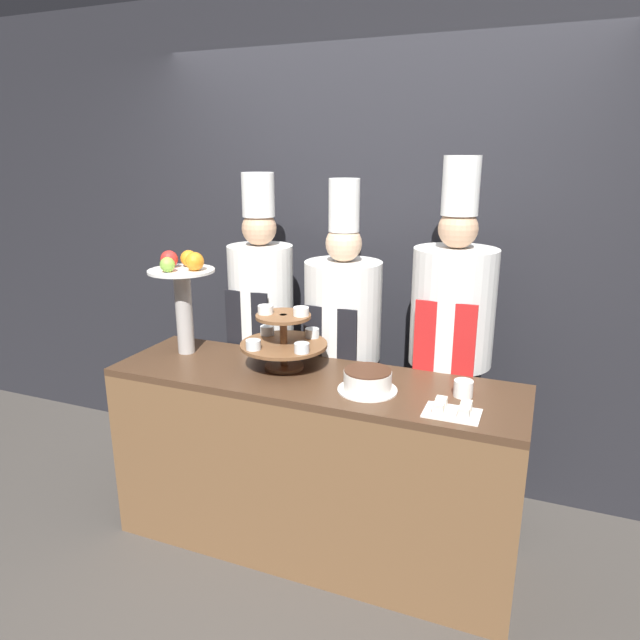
{
  "coord_description": "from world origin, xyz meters",
  "views": [
    {
      "loc": [
        0.97,
        -2.0,
        1.91
      ],
      "look_at": [
        0.0,
        0.38,
        1.16
      ],
      "focal_mm": 32.0,
      "sensor_mm": 36.0,
      "label": 1
    }
  ],
  "objects_px": {
    "tiered_stand": "(284,338)",
    "chef_center_left": "(343,340)",
    "cup_white": "(463,388)",
    "cake_square_tray": "(452,410)",
    "cake_round": "(368,381)",
    "chef_left": "(262,322)",
    "fruit_pedestal": "(183,286)",
    "chef_center_right": "(451,340)"
  },
  "relations": [
    {
      "from": "tiered_stand",
      "to": "chef_center_left",
      "type": "height_order",
      "value": "chef_center_left"
    },
    {
      "from": "tiered_stand",
      "to": "cup_white",
      "type": "bearing_deg",
      "value": -1.35
    },
    {
      "from": "cake_square_tray",
      "to": "chef_center_left",
      "type": "bearing_deg",
      "value": 137.72
    },
    {
      "from": "chef_center_left",
      "to": "fruit_pedestal",
      "type": "bearing_deg",
      "value": -151.04
    },
    {
      "from": "tiered_stand",
      "to": "fruit_pedestal",
      "type": "relative_size",
      "value": 0.79
    },
    {
      "from": "cake_square_tray",
      "to": "tiered_stand",
      "type": "bearing_deg",
      "value": 165.8
    },
    {
      "from": "cup_white",
      "to": "chef_center_left",
      "type": "distance_m",
      "value": 0.83
    },
    {
      "from": "cake_square_tray",
      "to": "chef_left",
      "type": "distance_m",
      "value": 1.34
    },
    {
      "from": "tiered_stand",
      "to": "cake_square_tray",
      "type": "height_order",
      "value": "tiered_stand"
    },
    {
      "from": "tiered_stand",
      "to": "fruit_pedestal",
      "type": "xyz_separation_m",
      "value": [
        -0.57,
        0.02,
        0.21
      ]
    },
    {
      "from": "cup_white",
      "to": "tiered_stand",
      "type": "bearing_deg",
      "value": 178.65
    },
    {
      "from": "cake_round",
      "to": "cake_square_tray",
      "type": "xyz_separation_m",
      "value": [
        0.39,
        -0.1,
        -0.03
      ]
    },
    {
      "from": "chef_center_right",
      "to": "fruit_pedestal",
      "type": "bearing_deg",
      "value": -162.87
    },
    {
      "from": "chef_left",
      "to": "cake_round",
      "type": "bearing_deg",
      "value": -33.77
    },
    {
      "from": "cup_white",
      "to": "cake_square_tray",
      "type": "height_order",
      "value": "cup_white"
    },
    {
      "from": "cup_white",
      "to": "fruit_pedestal",
      "type": "bearing_deg",
      "value": 178.51
    },
    {
      "from": "cake_round",
      "to": "cup_white",
      "type": "height_order",
      "value": "cake_round"
    },
    {
      "from": "fruit_pedestal",
      "to": "tiered_stand",
      "type": "bearing_deg",
      "value": -1.7
    },
    {
      "from": "fruit_pedestal",
      "to": "chef_center_right",
      "type": "xyz_separation_m",
      "value": [
        1.3,
        0.4,
        -0.25
      ]
    },
    {
      "from": "chef_left",
      "to": "chef_center_left",
      "type": "relative_size",
      "value": 1.01
    },
    {
      "from": "chef_center_left",
      "to": "chef_center_right",
      "type": "relative_size",
      "value": 0.94
    },
    {
      "from": "chef_left",
      "to": "fruit_pedestal",
      "type": "bearing_deg",
      "value": -120.3
    },
    {
      "from": "cake_square_tray",
      "to": "chef_center_left",
      "type": "xyz_separation_m",
      "value": [
        -0.69,
        0.63,
        0.01
      ]
    },
    {
      "from": "cake_round",
      "to": "chef_left",
      "type": "relative_size",
      "value": 0.14
    },
    {
      "from": "tiered_stand",
      "to": "chef_center_right",
      "type": "relative_size",
      "value": 0.22
    },
    {
      "from": "tiered_stand",
      "to": "cake_square_tray",
      "type": "xyz_separation_m",
      "value": [
        0.85,
        -0.21,
        -0.13
      ]
    },
    {
      "from": "cup_white",
      "to": "chef_center_left",
      "type": "relative_size",
      "value": 0.05
    },
    {
      "from": "cake_square_tray",
      "to": "chef_center_right",
      "type": "bearing_deg",
      "value": 100.65
    },
    {
      "from": "cup_white",
      "to": "chef_left",
      "type": "distance_m",
      "value": 1.28
    },
    {
      "from": "fruit_pedestal",
      "to": "chef_left",
      "type": "xyz_separation_m",
      "value": [
        0.23,
        0.4,
        -0.27
      ]
    },
    {
      "from": "fruit_pedestal",
      "to": "chef_center_right",
      "type": "distance_m",
      "value": 1.38
    },
    {
      "from": "cup_white",
      "to": "chef_left",
      "type": "height_order",
      "value": "chef_left"
    },
    {
      "from": "cake_round",
      "to": "chef_center_left",
      "type": "xyz_separation_m",
      "value": [
        -0.31,
        0.53,
        -0.01
      ]
    },
    {
      "from": "cup_white",
      "to": "chef_center_right",
      "type": "height_order",
      "value": "chef_center_right"
    },
    {
      "from": "chef_center_left",
      "to": "chef_center_right",
      "type": "xyz_separation_m",
      "value": [
        0.58,
        -0.0,
        0.07
      ]
    },
    {
      "from": "tiered_stand",
      "to": "chef_left",
      "type": "bearing_deg",
      "value": 129.06
    },
    {
      "from": "chef_left",
      "to": "chef_center_right",
      "type": "distance_m",
      "value": 1.07
    },
    {
      "from": "cake_round",
      "to": "fruit_pedestal",
      "type": "bearing_deg",
      "value": 172.62
    },
    {
      "from": "tiered_stand",
      "to": "cake_round",
      "type": "bearing_deg",
      "value": -14.24
    },
    {
      "from": "cup_white",
      "to": "cake_square_tray",
      "type": "bearing_deg",
      "value": -94.07
    },
    {
      "from": "tiered_stand",
      "to": "chef_center_left",
      "type": "relative_size",
      "value": 0.23
    },
    {
      "from": "cup_white",
      "to": "cake_square_tray",
      "type": "xyz_separation_m",
      "value": [
        -0.01,
        -0.19,
        -0.02
      ]
    }
  ]
}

